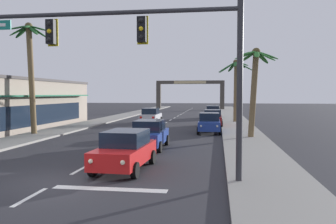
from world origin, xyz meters
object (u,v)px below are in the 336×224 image
at_px(traffic_signal_mast, 146,46).
at_px(town_gateway_arch, 190,91).
at_px(palm_right_second, 255,77).
at_px(sedan_parked_far_kerb, 213,112).
at_px(palm_right_third, 235,77).
at_px(sedan_oncoming_far, 151,116).
at_px(sedan_parked_nearest_kerb, 213,118).
at_px(sedan_lead_at_stop_bar, 125,150).
at_px(sedan_parked_mid_kerb, 209,123).
at_px(palm_left_second, 30,61).
at_px(sedan_third_in_queue, 149,134).

relative_size(traffic_signal_mast, town_gateway_arch, 0.76).
height_order(palm_right_second, town_gateway_arch, palm_right_second).
height_order(sedan_parked_far_kerb, palm_right_third, palm_right_third).
relative_size(sedan_oncoming_far, sedan_parked_nearest_kerb, 1.00).
bearing_deg(traffic_signal_mast, town_gateway_arch, 93.07).
relative_size(sedan_lead_at_stop_bar, sedan_parked_mid_kerb, 1.01).
relative_size(sedan_lead_at_stop_bar, palm_left_second, 0.51).
height_order(traffic_signal_mast, palm_left_second, palm_left_second).
bearing_deg(palm_right_second, palm_right_third, 92.80).
relative_size(sedan_parked_far_kerb, town_gateway_arch, 0.31).
bearing_deg(sedan_parked_nearest_kerb, sedan_parked_mid_kerb, -92.06).
bearing_deg(sedan_parked_mid_kerb, town_gateway_arch, 96.75).
distance_m(sedan_oncoming_far, palm_left_second, 15.09).
distance_m(sedan_oncoming_far, palm_right_third, 10.44).
relative_size(sedan_third_in_queue, palm_right_third, 0.63).
distance_m(sedan_lead_at_stop_bar, sedan_parked_nearest_kerb, 20.55).
distance_m(sedan_lead_at_stop_bar, town_gateway_arch, 58.12).
height_order(sedan_parked_mid_kerb, sedan_parked_far_kerb, same).
height_order(sedan_lead_at_stop_bar, palm_right_third, palm_right_third).
bearing_deg(palm_right_third, palm_left_second, -139.13).
bearing_deg(sedan_third_in_queue, traffic_signal_mast, -79.47).
bearing_deg(sedan_parked_nearest_kerb, town_gateway_arch, 98.06).
height_order(traffic_signal_mast, sedan_lead_at_stop_bar, traffic_signal_mast).
distance_m(palm_left_second, palm_right_second, 17.21).
distance_m(sedan_parked_nearest_kerb, sedan_parked_mid_kerb, 5.67).
height_order(palm_left_second, town_gateway_arch, palm_left_second).
relative_size(palm_right_third, town_gateway_arch, 0.50).
height_order(palm_left_second, palm_right_third, palm_left_second).
distance_m(sedan_parked_nearest_kerb, palm_right_second, 10.18).
bearing_deg(palm_left_second, palm_right_second, 1.05).
bearing_deg(palm_right_second, sedan_oncoming_far, 129.80).
distance_m(traffic_signal_mast, sedan_parked_mid_kerb, 17.00).
height_order(sedan_parked_nearest_kerb, palm_right_second, palm_right_second).
bearing_deg(sedan_third_in_queue, palm_right_second, 39.11).
bearing_deg(sedan_parked_far_kerb, sedan_third_in_queue, -97.39).
bearing_deg(sedan_third_in_queue, sedan_parked_mid_kerb, 69.02).
relative_size(sedan_third_in_queue, sedan_parked_nearest_kerb, 1.00).
bearing_deg(palm_right_second, sedan_parked_far_kerb, 99.15).
distance_m(sedan_parked_nearest_kerb, palm_left_second, 17.57).
xyz_separation_m(traffic_signal_mast, sedan_parked_far_kerb, (1.95, 33.57, -4.15)).
relative_size(sedan_lead_at_stop_bar, palm_right_third, 0.63).
height_order(sedan_third_in_queue, town_gateway_arch, town_gateway_arch).
xyz_separation_m(sedan_oncoming_far, palm_left_second, (-7.16, -12.32, 4.98)).
relative_size(palm_right_second, palm_right_third, 0.92).
distance_m(traffic_signal_mast, palm_left_second, 17.46).
bearing_deg(sedan_parked_mid_kerb, sedan_lead_at_stop_bar, -102.46).
relative_size(palm_left_second, palm_right_second, 1.34).
bearing_deg(palm_right_second, sedan_parked_nearest_kerb, 109.12).
distance_m(traffic_signal_mast, sedan_parked_far_kerb, 33.88).
bearing_deg(sedan_parked_mid_kerb, sedan_parked_far_kerb, 89.95).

